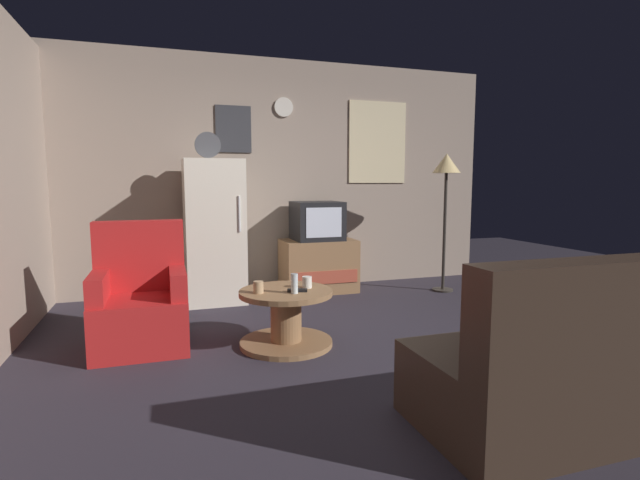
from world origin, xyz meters
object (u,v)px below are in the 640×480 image
(standing_lamp, at_px, (446,174))
(mug_ceramic_white, at_px, (307,282))
(remote_control, at_px, (297,290))
(armchair, at_px, (141,303))
(wine_glass, at_px, (294,284))
(couch, at_px, (584,367))
(mug_ceramic_tan, at_px, (258,287))
(tv_stand, at_px, (318,266))
(crt_tv, at_px, (317,221))
(fridge, at_px, (214,231))
(coffee_table, at_px, (286,318))

(standing_lamp, relative_size, mug_ceramic_white, 17.67)
(remote_control, xyz_separation_m, armchair, (-1.14, 0.43, -0.11))
(wine_glass, bearing_deg, mug_ceramic_white, 47.13)
(mug_ceramic_white, distance_m, couch, 1.97)
(wine_glass, xyz_separation_m, mug_ceramic_tan, (-0.25, 0.09, -0.03))
(tv_stand, xyz_separation_m, couch, (0.35, -3.38, 0.01))
(crt_tv, relative_size, mug_ceramic_white, 6.00)
(standing_lamp, bearing_deg, remote_control, -147.77)
(crt_tv, distance_m, remote_control, 1.97)
(wine_glass, relative_size, mug_ceramic_tan, 1.67)
(standing_lamp, distance_m, mug_ceramic_white, 2.54)
(fridge, bearing_deg, tv_stand, 5.05)
(fridge, relative_size, remote_control, 11.80)
(armchair, distance_m, couch, 3.01)
(mug_ceramic_tan, bearing_deg, tv_stand, 59.19)
(crt_tv, relative_size, coffee_table, 0.75)
(tv_stand, bearing_deg, fridge, -174.95)
(wine_glass, xyz_separation_m, armchair, (-1.10, 0.47, -0.18))
(tv_stand, xyz_separation_m, standing_lamp, (1.40, -0.44, 1.06))
(fridge, relative_size, standing_lamp, 1.11)
(standing_lamp, xyz_separation_m, couch, (-1.05, -2.95, -1.05))
(fridge, xyz_separation_m, tv_stand, (1.19, 0.11, -0.45))
(tv_stand, xyz_separation_m, coffee_table, (-0.82, -1.71, -0.08))
(crt_tv, height_order, couch, crt_tv)
(mug_ceramic_tan, height_order, remote_control, mug_ceramic_tan)
(crt_tv, height_order, standing_lamp, standing_lamp)
(standing_lamp, xyz_separation_m, mug_ceramic_tan, (-2.44, -1.31, -0.87))
(remote_control, bearing_deg, standing_lamp, 48.51)
(tv_stand, height_order, mug_ceramic_white, tv_stand)
(mug_ceramic_white, distance_m, mug_ceramic_tan, 0.40)
(wine_glass, height_order, mug_ceramic_tan, wine_glass)
(coffee_table, bearing_deg, mug_ceramic_white, 8.08)
(mug_ceramic_white, height_order, couch, couch)
(crt_tv, bearing_deg, armchair, -143.92)
(remote_control, bearing_deg, tv_stand, 83.51)
(mug_ceramic_white, xyz_separation_m, mug_ceramic_tan, (-0.40, -0.06, 0.00))
(armchair, bearing_deg, standing_lamp, 15.80)
(mug_ceramic_white, xyz_separation_m, armchair, (-1.24, 0.32, -0.15))
(armchair, bearing_deg, remote_control, -20.53)
(mug_ceramic_tan, relative_size, armchair, 0.09)
(fridge, xyz_separation_m, coffee_table, (0.37, -1.60, -0.53))
(fridge, bearing_deg, coffee_table, -77.00)
(crt_tv, height_order, armchair, crt_tv)
(standing_lamp, height_order, mug_ceramic_white, standing_lamp)
(fridge, relative_size, mug_ceramic_white, 19.67)
(mug_ceramic_white, bearing_deg, crt_tv, 69.56)
(tv_stand, bearing_deg, armchair, -144.13)
(crt_tv, relative_size, standing_lamp, 0.34)
(fridge, xyz_separation_m, armchair, (-0.70, -1.26, -0.42))
(coffee_table, height_order, mug_ceramic_tan, mug_ceramic_tan)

